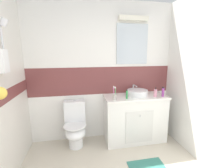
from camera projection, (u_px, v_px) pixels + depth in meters
wall_back_tiled at (103, 72)px, 2.88m from camera, size 3.20×0.20×2.50m
wall_right_plain at (223, 82)px, 1.95m from camera, size 0.10×3.48×2.50m
vanity_cabinet at (135, 118)px, 2.87m from camera, size 1.10×0.53×0.85m
sink_basin at (137, 92)px, 2.81m from camera, size 0.37×0.42×0.16m
toilet at (75, 126)px, 2.68m from camera, size 0.37×0.50×0.79m
toothbrush_cup at (115, 96)px, 2.54m from camera, size 0.07×0.07×0.23m
soap_dispenser at (155, 93)px, 2.71m from camera, size 0.06×0.06×0.17m
toothpaste_tube_upright at (127, 94)px, 2.59m from camera, size 0.03×0.03×0.16m
deodorant_spray_can at (163, 92)px, 2.72m from camera, size 0.05×0.05×0.17m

